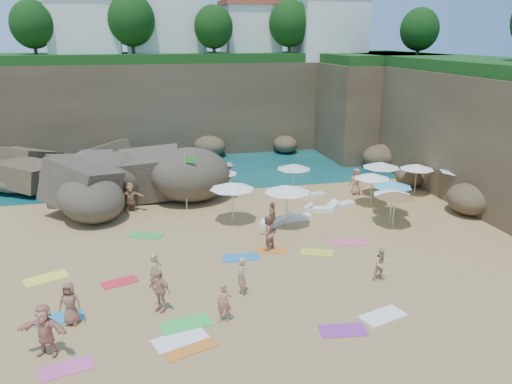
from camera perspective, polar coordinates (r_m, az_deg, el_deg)
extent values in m
plane|color=tan|center=(25.29, -2.82, -6.64)|extent=(120.00, 120.00, 0.00)
plane|color=#0C4751|center=(53.87, -8.92, 6.21)|extent=(120.00, 120.00, 0.00)
cube|color=brown|center=(48.52, -6.22, 9.88)|extent=(44.00, 8.00, 8.00)
cube|color=brown|center=(39.01, 23.33, 6.72)|extent=(8.00, 30.00, 8.00)
cube|color=brown|center=(48.10, 12.88, 9.48)|extent=(10.00, 12.00, 8.00)
cube|color=white|center=(48.85, -18.91, 17.08)|extent=(6.00, 5.00, 5.50)
cube|color=white|center=(49.81, -10.44, 18.26)|extent=(7.00, 6.00, 6.50)
cube|color=white|center=(49.98, -0.67, 17.67)|extent=(5.00, 5.00, 5.00)
cube|color=#B2472D|center=(50.06, -0.68, 20.81)|extent=(5.40, 5.40, 0.50)
cube|color=white|center=(50.14, 8.10, 18.07)|extent=(6.00, 6.00, 6.00)
sphere|color=#11380F|center=(47.35, -24.20, 17.08)|extent=(3.60, 3.60, 3.60)
sphere|color=#11380F|center=(46.72, -14.08, 18.54)|extent=(4.05, 4.05, 4.05)
sphere|color=#11380F|center=(46.27, -4.88, 18.29)|extent=(3.42, 3.42, 3.42)
sphere|color=#11380F|center=(47.87, 3.87, 18.67)|extent=(3.78, 3.78, 3.78)
sphere|color=#11380F|center=(45.14, 18.19, 17.25)|extent=(3.15, 3.15, 3.15)
cylinder|color=white|center=(54.60, -26.75, 7.91)|extent=(0.10, 0.10, 6.00)
cylinder|color=white|center=(54.28, -25.20, 8.07)|extent=(0.10, 0.10, 6.00)
cylinder|color=silver|center=(30.73, -8.03, 1.03)|extent=(0.07, 0.07, 3.43)
cube|color=green|center=(30.39, -7.51, 3.68)|extent=(0.59, 0.21, 0.39)
cylinder|color=silver|center=(28.51, -2.72, -1.35)|extent=(0.07, 0.07, 2.27)
cone|color=white|center=(28.18, -2.76, 0.73)|extent=(2.55, 2.55, 0.39)
cylinder|color=silver|center=(33.15, -3.91, 0.93)|extent=(0.05, 0.05, 1.82)
cone|color=silver|center=(32.92, -3.94, 2.38)|extent=(2.04, 2.04, 0.31)
cylinder|color=silver|center=(34.28, 13.99, 1.34)|extent=(0.06, 0.06, 2.21)
cone|color=silver|center=(34.02, 14.12, 3.04)|extent=(2.48, 2.48, 0.38)
cylinder|color=silver|center=(35.25, 17.78, 1.28)|extent=(0.06, 0.06, 2.00)
cone|color=white|center=(35.01, 17.92, 2.78)|extent=(2.25, 2.25, 0.34)
cylinder|color=silver|center=(38.75, 19.56, 2.52)|extent=(0.06, 0.06, 1.99)
cone|color=silver|center=(38.53, 19.70, 3.88)|extent=(2.24, 2.24, 0.34)
cylinder|color=silver|center=(33.56, 4.30, 1.33)|extent=(0.06, 0.06, 2.05)
cone|color=silver|center=(33.30, 4.34, 2.94)|extent=(2.30, 2.30, 0.35)
cylinder|color=silver|center=(28.96, 15.47, -2.02)|extent=(0.06, 0.06, 1.95)
cone|color=red|center=(28.68, 15.62, -0.27)|extent=(2.19, 2.19, 0.33)
cylinder|color=silver|center=(32.23, 13.03, 0.19)|extent=(0.06, 0.06, 2.00)
cone|color=white|center=(31.96, 13.14, 1.82)|extent=(2.25, 2.25, 0.34)
cylinder|color=silver|center=(34.95, 22.04, 0.82)|extent=(0.06, 0.06, 2.16)
cone|color=silver|center=(34.69, 22.23, 2.45)|extent=(2.42, 2.42, 0.37)
cylinder|color=silver|center=(27.91, 3.54, -1.75)|extent=(0.07, 0.07, 2.30)
cone|color=white|center=(27.57, 3.58, 0.40)|extent=(2.58, 2.58, 0.39)
cylinder|color=silver|center=(30.69, 15.23, -0.83)|extent=(0.06, 0.06, 2.01)
cone|color=#43B7E5|center=(30.42, 15.37, 0.88)|extent=(2.26, 2.26, 0.34)
cylinder|color=silver|center=(29.40, 15.18, -1.73)|extent=(0.06, 0.06, 1.93)
cone|color=white|center=(29.12, 15.32, -0.02)|extent=(2.16, 2.16, 0.33)
cube|color=silver|center=(34.41, -4.07, 0.18)|extent=(1.65, 0.87, 0.24)
cube|color=white|center=(29.25, 4.67, -2.97)|extent=(1.78, 0.81, 0.27)
cube|color=white|center=(33.48, 6.50, -0.38)|extent=(1.69, 0.89, 0.25)
cube|color=white|center=(31.65, 9.70, -1.54)|extent=(2.01, 1.28, 0.30)
cube|color=white|center=(30.82, 7.12, -1.98)|extent=(1.77, 0.95, 0.26)
cube|color=white|center=(28.49, 2.15, -3.48)|extent=(1.89, 1.36, 0.28)
cube|color=#238BBD|center=(21.03, -21.54, -13.21)|extent=(1.80, 1.00, 0.03)
cube|color=#DA5593|center=(18.21, -20.84, -18.28)|extent=(1.82, 1.19, 0.03)
cube|color=orange|center=(18.22, -7.63, -17.14)|extent=(2.05, 1.49, 0.03)
cube|color=green|center=(19.44, -8.00, -14.72)|extent=(2.06, 1.27, 0.03)
cube|color=#FAFF43|center=(24.33, -22.87, -9.07)|extent=(2.04, 1.53, 0.03)
cube|color=white|center=(18.65, -8.64, -16.28)|extent=(2.11, 1.51, 0.03)
cube|color=purple|center=(19.18, 9.90, -15.31)|extent=(1.81, 1.09, 0.03)
cube|color=red|center=(22.93, -15.31, -9.92)|extent=(1.68, 1.18, 0.03)
cube|color=#237ABA|center=(24.43, -1.76, -7.49)|extent=(1.79, 0.95, 0.03)
cube|color=#EA5B81|center=(26.64, 10.50, -5.60)|extent=(2.00, 1.33, 0.03)
cube|color=orange|center=(25.23, 1.87, -6.65)|extent=(1.71, 1.26, 0.03)
cube|color=green|center=(27.61, -12.39, -4.87)|extent=(1.97, 1.48, 0.03)
cube|color=#D5DB39|center=(25.16, 6.99, -6.85)|extent=(1.84, 1.41, 0.03)
cube|color=white|center=(20.35, 14.31, -13.55)|extent=(1.96, 1.36, 0.03)
imported|color=tan|center=(21.52, -11.41, -9.03)|extent=(0.73, 0.64, 1.69)
imported|color=#B17258|center=(24.93, 1.27, -4.71)|extent=(1.11, 1.04, 1.83)
imported|color=tan|center=(36.03, -3.07, 2.13)|extent=(1.13, 0.81, 1.62)
imported|color=#A26451|center=(27.16, 1.87, -2.90)|extent=(0.75, 1.10, 1.74)
imported|color=tan|center=(34.31, 11.36, 1.18)|extent=(0.94, 0.98, 1.80)
imported|color=tan|center=(31.27, -14.16, -0.57)|extent=(1.73, 0.58, 1.84)
imported|color=tan|center=(20.84, -1.70, -9.62)|extent=(0.46, 0.65, 1.67)
imported|color=tan|center=(20.37, -10.85, -12.63)|extent=(1.88, 1.93, 0.42)
imported|color=#8D5946|center=(20.40, -20.31, -13.40)|extent=(1.11, 1.78, 0.44)
imported|color=tan|center=(18.95, -22.74, -16.17)|extent=(2.29, 2.36, 0.50)
imported|color=#B86F5C|center=(19.40, -3.60, -14.07)|extent=(0.84, 1.58, 0.36)
imported|color=tan|center=(22.91, 14.07, -9.09)|extent=(0.73, 1.47, 0.55)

